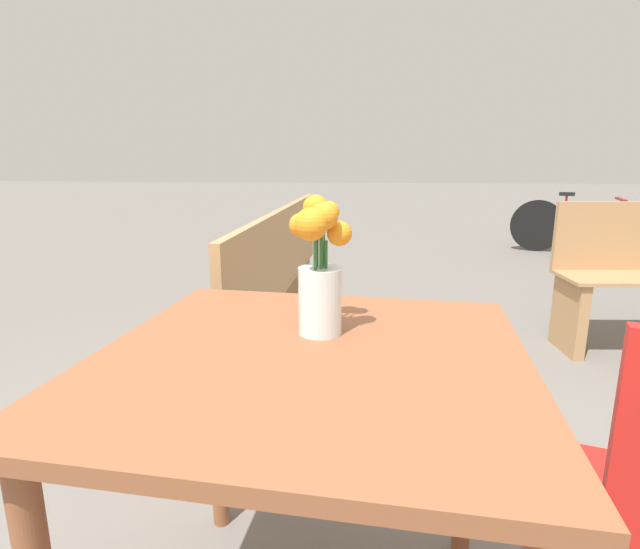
% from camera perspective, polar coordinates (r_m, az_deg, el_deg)
% --- Properties ---
extents(table_front, '(0.91, 0.91, 0.73)m').
position_cam_1_polar(table_front, '(1.04, -1.01, -14.42)').
color(table_front, brown).
rests_on(table_front, ground_plane).
extents(flower_vase, '(0.13, 0.15, 0.30)m').
position_cam_1_polar(flower_vase, '(1.05, -0.06, -0.11)').
color(flower_vase, silver).
rests_on(flower_vase, table_front).
extents(bench_middle, '(0.44, 2.01, 0.85)m').
position_cam_1_polar(bench_middle, '(2.57, -6.16, -0.80)').
color(bench_middle, tan).
rests_on(bench_middle, ground_plane).
extents(bicycle, '(1.44, 0.52, 0.70)m').
position_cam_1_polar(bicycle, '(6.48, 27.47, 4.95)').
color(bicycle, black).
rests_on(bicycle, ground_plane).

